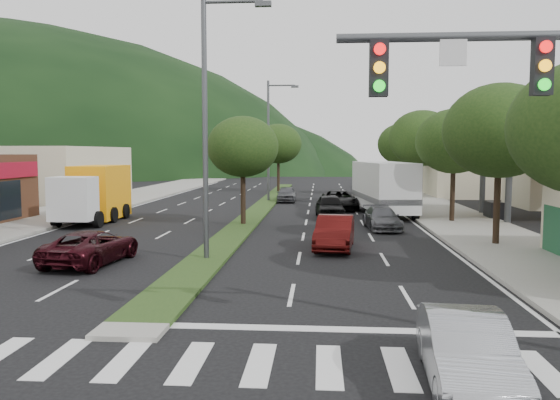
# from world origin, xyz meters

# --- Properties ---
(ground) EXTENTS (160.00, 160.00, 0.00)m
(ground) POSITION_xyz_m (0.00, 0.00, 0.00)
(ground) COLOR black
(ground) RESTS_ON ground
(sidewalk_right) EXTENTS (5.00, 90.00, 0.15)m
(sidewalk_right) POSITION_xyz_m (12.50, 25.00, 0.07)
(sidewalk_right) COLOR gray
(sidewalk_right) RESTS_ON ground
(sidewalk_left) EXTENTS (6.00, 90.00, 0.15)m
(sidewalk_left) POSITION_xyz_m (-13.00, 25.00, 0.07)
(sidewalk_left) COLOR gray
(sidewalk_left) RESTS_ON ground
(median) EXTENTS (1.60, 56.00, 0.12)m
(median) POSITION_xyz_m (0.00, 28.00, 0.06)
(median) COLOR #213D16
(median) RESTS_ON ground
(crosswalk) EXTENTS (19.00, 2.20, 0.01)m
(crosswalk) POSITION_xyz_m (0.00, -2.00, 0.01)
(crosswalk) COLOR silver
(crosswalk) RESTS_ON ground
(bldg_left_far) EXTENTS (9.00, 14.00, 4.60)m
(bldg_left_far) POSITION_xyz_m (-19.00, 34.00, 2.30)
(bldg_left_far) COLOR beige
(bldg_left_far) RESTS_ON ground
(bldg_right_far) EXTENTS (10.00, 16.00, 5.20)m
(bldg_right_far) POSITION_xyz_m (19.50, 44.00, 2.60)
(bldg_right_far) COLOR beige
(bldg_right_far) RESTS_ON ground
(tree_r_b) EXTENTS (4.80, 4.80, 6.94)m
(tree_r_b) POSITION_xyz_m (12.00, 12.00, 5.04)
(tree_r_b) COLOR black
(tree_r_b) RESTS_ON sidewalk_right
(tree_r_c) EXTENTS (4.40, 4.40, 6.48)m
(tree_r_c) POSITION_xyz_m (12.00, 20.00, 4.75)
(tree_r_c) COLOR black
(tree_r_c) RESTS_ON sidewalk_right
(tree_r_d) EXTENTS (5.00, 5.00, 7.17)m
(tree_r_d) POSITION_xyz_m (12.00, 30.00, 5.18)
(tree_r_d) COLOR black
(tree_r_d) RESTS_ON sidewalk_right
(tree_r_e) EXTENTS (4.60, 4.60, 6.71)m
(tree_r_e) POSITION_xyz_m (12.00, 40.00, 4.89)
(tree_r_e) COLOR black
(tree_r_e) RESTS_ON sidewalk_right
(tree_med_near) EXTENTS (4.00, 4.00, 6.02)m
(tree_med_near) POSITION_xyz_m (0.00, 18.00, 4.43)
(tree_med_near) COLOR black
(tree_med_near) RESTS_ON median
(tree_med_far) EXTENTS (4.80, 4.80, 6.94)m
(tree_med_far) POSITION_xyz_m (0.00, 44.00, 5.01)
(tree_med_far) COLOR black
(tree_med_far) RESTS_ON median
(streetlight_near) EXTENTS (2.60, 0.25, 10.00)m
(streetlight_near) POSITION_xyz_m (0.21, 8.00, 5.58)
(streetlight_near) COLOR #47494C
(streetlight_near) RESTS_ON ground
(streetlight_mid) EXTENTS (2.60, 0.25, 10.00)m
(streetlight_mid) POSITION_xyz_m (0.21, 33.00, 5.58)
(streetlight_mid) COLOR #47494C
(streetlight_mid) RESTS_ON ground
(sedan_silver) EXTENTS (1.64, 3.99, 1.29)m
(sedan_silver) POSITION_xyz_m (6.88, -2.79, 0.64)
(sedan_silver) COLOR #94979B
(sedan_silver) RESTS_ON ground
(suv_maroon) EXTENTS (2.60, 4.73, 1.26)m
(suv_maroon) POSITION_xyz_m (-4.13, 7.15, 0.63)
(suv_maroon) COLOR black
(suv_maroon) RESTS_ON ground
(car_queue_a) EXTENTS (1.94, 4.37, 1.46)m
(car_queue_a) POSITION_xyz_m (4.93, 22.09, 0.73)
(car_queue_a) COLOR black
(car_queue_a) RESTS_ON ground
(car_queue_b) EXTENTS (1.97, 4.21, 1.19)m
(car_queue_b) POSITION_xyz_m (7.63, 17.09, 0.60)
(car_queue_b) COLOR #4D4E52
(car_queue_b) RESTS_ON ground
(car_queue_c) EXTENTS (1.91, 4.42, 1.42)m
(car_queue_c) POSITION_xyz_m (4.94, 10.92, 0.71)
(car_queue_c) COLOR #450C0B
(car_queue_c) RESTS_ON ground
(car_queue_d) EXTENTS (2.67, 5.13, 1.38)m
(car_queue_d) POSITION_xyz_m (5.69, 27.09, 0.69)
(car_queue_d) COLOR black
(car_queue_d) RESTS_ON ground
(car_queue_e) EXTENTS (1.64, 3.85, 1.30)m
(car_queue_e) POSITION_xyz_m (1.50, 33.03, 0.65)
(car_queue_e) COLOR #535459
(car_queue_e) RESTS_ON ground
(box_truck) EXTENTS (2.72, 6.78, 3.32)m
(box_truck) POSITION_xyz_m (-8.99, 19.04, 1.57)
(box_truck) COLOR white
(box_truck) RESTS_ON ground
(motorhome) EXTENTS (3.73, 9.30, 3.48)m
(motorhome) POSITION_xyz_m (8.45, 24.08, 1.85)
(motorhome) COLOR silver
(motorhome) RESTS_ON ground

